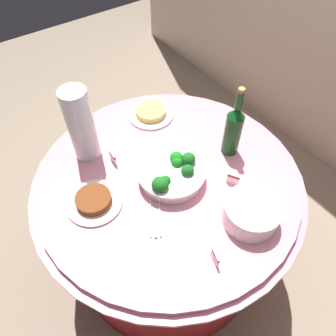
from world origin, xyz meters
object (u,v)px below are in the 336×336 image
Objects in this scene: wine_bottle at (233,129)px; label_placard_rear at (215,257)px; food_plate_noodles at (151,113)px; serving_tongs at (155,220)px; plate_stack at (251,213)px; label_placard_front at (113,157)px; label_placard_mid at (233,179)px; food_plate_stir_fry at (94,201)px; broccoli_bowl at (172,174)px; decorative_fruit_vase at (82,127)px.

wine_bottle is 6.11× the size of label_placard_rear.
serving_tongs is at bearing -32.07° from food_plate_noodles.
plate_stack is 3.82× the size of label_placard_front.
label_placard_mid is (0.39, 0.34, 0.00)m from label_placard_front.
food_plate_stir_fry is at bearing -57.03° from food_plate_noodles.
broccoli_bowl reaches higher than label_placard_front.
plate_stack reaches higher than food_plate_stir_fry.
decorative_fruit_vase is (-0.35, -0.52, 0.03)m from wine_bottle.
wine_bottle is 0.64m from food_plate_stir_fry.
food_plate_noodles is (-0.71, 0.02, -0.03)m from plate_stack.
wine_bottle is at bearing 149.65° from plate_stack.
plate_stack is 0.95× the size of food_plate_stir_fry.
food_plate_noodles is at bearing 147.93° from serving_tongs.
broccoli_bowl is 0.82× the size of decorative_fruit_vase.
serving_tongs is 0.36m from label_placard_mid.
food_plate_noodles reaches higher than serving_tongs.
food_plate_noodles is (-0.05, 0.37, -0.14)m from decorative_fruit_vase.
decorative_fruit_vase reaches higher than serving_tongs.
serving_tongs is at bearing -53.52° from broccoli_bowl.
label_placard_front and label_placard_mid have the same top height.
serving_tongs is 0.60m from food_plate_noodles.
decorative_fruit_vase is 6.18× the size of label_placard_rear.
decorative_fruit_vase is 0.73m from label_placard_rear.
broccoli_bowl is 5.09× the size of label_placard_front.
label_placard_front is at bearing -153.41° from plate_stack.
decorative_fruit_vase is at bearing -148.18° from label_placard_front.
decorative_fruit_vase reaches higher than wine_bottle.
serving_tongs is at bearing -124.69° from plate_stack.
food_plate_noodles is (-0.40, -0.16, -0.11)m from wine_bottle.
broccoli_bowl is 5.09× the size of label_placard_rear.
food_plate_noodles is at bearing -175.76° from label_placard_mid.
label_placard_front reaches higher than food_plate_stir_fry.
label_placard_front is 0.52m from label_placard_mid.
broccoli_bowl is 0.35m from plate_stack.
label_placard_mid is at bearing 4.24° from food_plate_noodles.
decorative_fruit_vase is at bearing -173.82° from serving_tongs.
decorative_fruit_vase is (-0.33, -0.21, 0.12)m from broccoli_bowl.
label_placard_rear is at bearing 5.69° from label_placard_front.
food_plate_noodles is 4.00× the size of label_placard_front.
label_placard_mid is 0.35m from label_placard_rear.
broccoli_bowl reaches higher than plate_stack.
label_placard_rear is (0.71, 0.13, -0.13)m from decorative_fruit_vase.
label_placard_rear is at bearing 16.89° from serving_tongs.
decorative_fruit_vase reaches higher than broccoli_bowl.
food_plate_stir_fry is 0.22m from label_placard_front.
label_placard_mid is (0.54, 0.04, 0.01)m from food_plate_noodles.
plate_stack is at bearing -30.35° from wine_bottle.
broccoli_bowl reaches higher than serving_tongs.
plate_stack is at bearing 55.31° from serving_tongs.
wine_bottle is at bearing 21.29° from food_plate_noodles.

